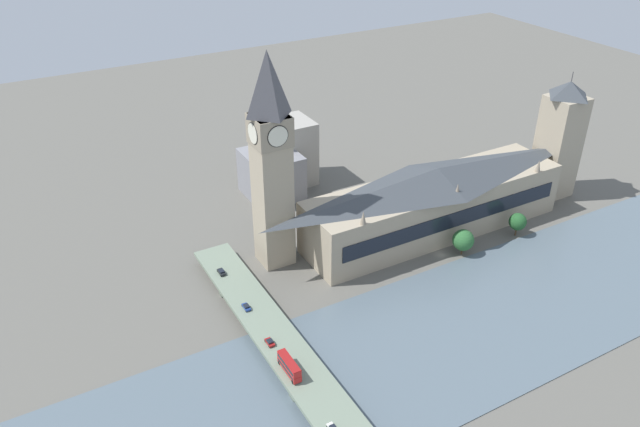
% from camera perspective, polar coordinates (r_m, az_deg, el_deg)
% --- Properties ---
extents(ground_plane, '(600.00, 600.00, 0.00)m').
position_cam_1_polar(ground_plane, '(241.89, 11.00, -3.72)').
color(ground_plane, '#605E56').
extents(river_water, '(61.20, 360.00, 0.30)m').
position_cam_1_polar(river_water, '(221.14, 16.99, -8.24)').
color(river_water, slate).
rests_on(river_water, ground_plane).
extents(parliament_hall, '(26.36, 109.21, 27.81)m').
position_cam_1_polar(parliament_hall, '(249.55, 10.45, 1.20)').
color(parliament_hall, tan).
rests_on(parliament_hall, ground_plane).
extents(clock_tower, '(12.77, 12.77, 79.46)m').
position_cam_1_polar(clock_tower, '(214.51, -4.50, 5.02)').
color(clock_tower, tan).
rests_on(clock_tower, ground_plane).
extents(victoria_tower, '(14.56, 14.56, 55.49)m').
position_cam_1_polar(victoria_tower, '(287.99, 21.03, 6.34)').
color(victoria_tower, tan).
rests_on(victoria_tower, ground_plane).
extents(road_bridge, '(154.40, 13.39, 4.68)m').
position_cam_1_polar(road_bridge, '(181.42, -1.02, -15.19)').
color(road_bridge, '#5D6A59').
rests_on(road_bridge, ground_plane).
extents(double_decker_bus_lead, '(10.64, 2.57, 4.63)m').
position_cam_1_polar(double_decker_bus_lead, '(181.28, -2.82, -13.73)').
color(double_decker_bus_lead, red).
rests_on(double_decker_bus_lead, road_bridge).
extents(car_northbound_mid, '(3.81, 1.93, 1.39)m').
position_cam_1_polar(car_northbound_mid, '(191.61, -4.61, -11.64)').
color(car_northbound_mid, maroon).
rests_on(car_northbound_mid, road_bridge).
extents(car_northbound_tail, '(4.17, 1.93, 1.41)m').
position_cam_1_polar(car_northbound_tail, '(221.80, -9.00, -5.30)').
color(car_northbound_tail, black).
rests_on(car_northbound_tail, road_bridge).
extents(car_southbound_mid, '(4.00, 1.81, 1.39)m').
position_cam_1_polar(car_southbound_mid, '(205.16, -6.75, -8.47)').
color(car_southbound_mid, navy).
rests_on(car_southbound_mid, road_bridge).
extents(city_block_west, '(24.83, 22.25, 20.25)m').
position_cam_1_polar(city_block_west, '(274.37, -4.46, 3.58)').
color(city_block_west, gray).
rests_on(city_block_west, ground_plane).
extents(city_block_center, '(19.53, 18.30, 29.67)m').
position_cam_1_polar(city_block_center, '(284.16, -2.65, 5.67)').
color(city_block_center, '#A39E93').
rests_on(city_block_center, ground_plane).
extents(tree_embankment_near, '(8.21, 8.21, 10.45)m').
position_cam_1_polar(tree_embankment_near, '(240.48, 12.96, -2.38)').
color(tree_embankment_near, brown).
rests_on(tree_embankment_near, ground_plane).
extents(tree_embankment_mid, '(6.97, 6.97, 9.79)m').
position_cam_1_polar(tree_embankment_mid, '(257.94, 17.62, -0.72)').
color(tree_embankment_mid, brown).
rests_on(tree_embankment_mid, ground_plane).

